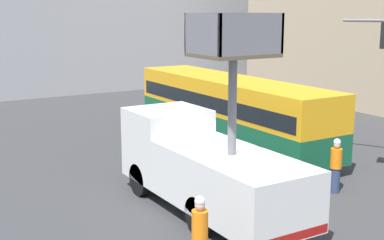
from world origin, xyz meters
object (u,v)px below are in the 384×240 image
utility_truck (205,164)px  city_bus (230,107)px  road_worker_near_truck (200,235)px  road_worker_directing (336,166)px

utility_truck → city_bus: utility_truck is taller
city_bus → road_worker_near_truck: city_bus is taller
utility_truck → city_bus: (5.18, 6.00, 0.30)m
road_worker_directing → road_worker_near_truck: bearing=-20.2°
utility_truck → road_worker_near_truck: size_ratio=3.82×
road_worker_directing → city_bus: bearing=-134.1°
utility_truck → road_worker_near_truck: utility_truck is taller
city_bus → road_worker_near_truck: (-7.44, -9.31, -0.83)m
city_bus → road_worker_near_truck: 11.95m
utility_truck → road_worker_directing: bearing=-10.3°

